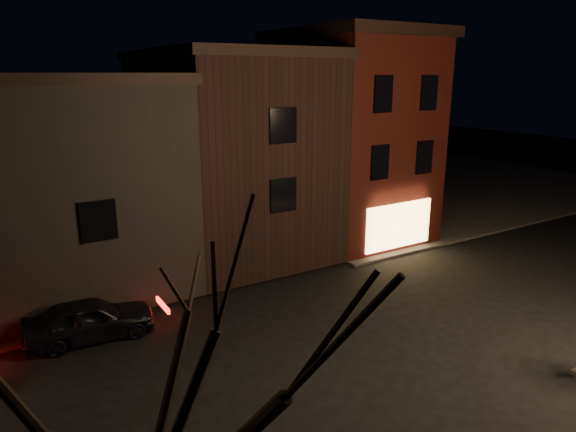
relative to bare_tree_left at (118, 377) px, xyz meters
name	(u,v)px	position (x,y,z in m)	size (l,w,h in m)	color
ground	(330,345)	(8.00, 7.00, -5.43)	(120.00, 120.00, 0.00)	black
sidewalk_far_right	(383,177)	(28.00, 27.00, -5.37)	(30.00, 30.00, 0.12)	#2D2B28
corner_building	(350,134)	(16.00, 16.47, -0.03)	(6.50, 8.50, 10.50)	#48130D
row_building_a	(229,152)	(9.50, 17.50, -0.60)	(7.30, 10.30, 9.40)	black
row_building_b	(70,178)	(2.25, 17.50, -1.10)	(7.80, 10.30, 8.40)	black
bare_tree_left	(118,377)	(0.00, 0.00, 0.00)	(5.60, 5.60, 7.50)	black
parked_car_a	(90,319)	(1.50, 11.50, -4.73)	(1.65, 4.10, 1.40)	black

